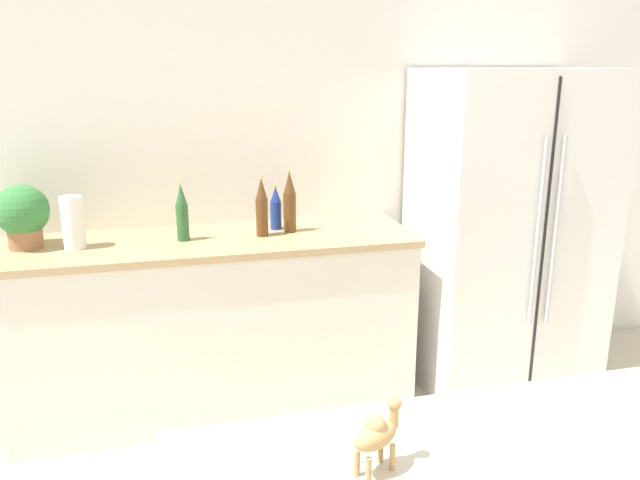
{
  "coord_description": "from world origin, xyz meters",
  "views": [
    {
      "loc": [
        -0.66,
        -0.65,
        1.78
      ],
      "look_at": [
        -0.15,
        1.36,
        1.19
      ],
      "focal_mm": 35.0,
      "sensor_mm": 36.0,
      "label": 1
    }
  ],
  "objects_px": {
    "paper_towel_roll": "(73,222)",
    "back_bottle_0": "(290,202)",
    "camel_figurine": "(377,433)",
    "refrigerator": "(506,232)",
    "potted_plant": "(22,214)",
    "back_bottle_2": "(276,208)",
    "back_bottle_1": "(182,213)",
    "back_bottle_3": "(262,207)"
  },
  "relations": [
    {
      "from": "potted_plant",
      "to": "back_bottle_2",
      "type": "xyz_separation_m",
      "value": [
        1.21,
        0.05,
        -0.05
      ]
    },
    {
      "from": "refrigerator",
      "to": "back_bottle_2",
      "type": "bearing_deg",
      "value": 172.31
    },
    {
      "from": "back_bottle_1",
      "to": "potted_plant",
      "type": "bearing_deg",
      "value": 175.85
    },
    {
      "from": "potted_plant",
      "to": "back_bottle_0",
      "type": "height_order",
      "value": "back_bottle_0"
    },
    {
      "from": "paper_towel_roll",
      "to": "camel_figurine",
      "type": "distance_m",
      "value": 2.18
    },
    {
      "from": "potted_plant",
      "to": "back_bottle_3",
      "type": "relative_size",
      "value": 0.99
    },
    {
      "from": "back_bottle_0",
      "to": "refrigerator",
      "type": "bearing_deg",
      "value": -4.84
    },
    {
      "from": "camel_figurine",
      "to": "refrigerator",
      "type": "bearing_deg",
      "value": 53.75
    },
    {
      "from": "refrigerator",
      "to": "camel_figurine",
      "type": "bearing_deg",
      "value": -126.25
    },
    {
      "from": "back_bottle_3",
      "to": "camel_figurine",
      "type": "distance_m",
      "value": 2.03
    },
    {
      "from": "paper_towel_roll",
      "to": "back_bottle_0",
      "type": "xyz_separation_m",
      "value": [
        1.05,
        0.05,
        0.03
      ]
    },
    {
      "from": "refrigerator",
      "to": "back_bottle_2",
      "type": "height_order",
      "value": "refrigerator"
    },
    {
      "from": "refrigerator",
      "to": "back_bottle_1",
      "type": "distance_m",
      "value": 1.76
    },
    {
      "from": "refrigerator",
      "to": "camel_figurine",
      "type": "relative_size",
      "value": 11.79
    },
    {
      "from": "potted_plant",
      "to": "camel_figurine",
      "type": "height_order",
      "value": "potted_plant"
    },
    {
      "from": "potted_plant",
      "to": "back_bottle_2",
      "type": "height_order",
      "value": "potted_plant"
    },
    {
      "from": "potted_plant",
      "to": "refrigerator",
      "type": "bearing_deg",
      "value": -2.75
    },
    {
      "from": "back_bottle_0",
      "to": "back_bottle_1",
      "type": "relative_size",
      "value": 1.12
    },
    {
      "from": "potted_plant",
      "to": "camel_figurine",
      "type": "bearing_deg",
      "value": -63.97
    },
    {
      "from": "back_bottle_1",
      "to": "camel_figurine",
      "type": "bearing_deg",
      "value": -81.8
    },
    {
      "from": "potted_plant",
      "to": "back_bottle_2",
      "type": "distance_m",
      "value": 1.21
    },
    {
      "from": "back_bottle_0",
      "to": "back_bottle_3",
      "type": "height_order",
      "value": "back_bottle_0"
    },
    {
      "from": "potted_plant",
      "to": "back_bottle_1",
      "type": "bearing_deg",
      "value": -4.15
    },
    {
      "from": "back_bottle_2",
      "to": "camel_figurine",
      "type": "xyz_separation_m",
      "value": [
        -0.19,
        -2.15,
        0.04
      ]
    },
    {
      "from": "refrigerator",
      "to": "back_bottle_2",
      "type": "relative_size",
      "value": 7.4
    },
    {
      "from": "back_bottle_1",
      "to": "back_bottle_3",
      "type": "relative_size",
      "value": 0.94
    },
    {
      "from": "paper_towel_roll",
      "to": "back_bottle_0",
      "type": "distance_m",
      "value": 1.05
    },
    {
      "from": "back_bottle_3",
      "to": "camel_figurine",
      "type": "bearing_deg",
      "value": -92.75
    },
    {
      "from": "paper_towel_roll",
      "to": "back_bottle_2",
      "type": "bearing_deg",
      "value": 6.73
    },
    {
      "from": "potted_plant",
      "to": "camel_figurine",
      "type": "distance_m",
      "value": 2.33
    },
    {
      "from": "potted_plant",
      "to": "back_bottle_0",
      "type": "relative_size",
      "value": 0.93
    },
    {
      "from": "back_bottle_2",
      "to": "back_bottle_3",
      "type": "distance_m",
      "value": 0.15
    },
    {
      "from": "potted_plant",
      "to": "back_bottle_1",
      "type": "distance_m",
      "value": 0.73
    },
    {
      "from": "back_bottle_1",
      "to": "camel_figurine",
      "type": "xyz_separation_m",
      "value": [
        0.29,
        -2.04,
        0.01
      ]
    },
    {
      "from": "back_bottle_3",
      "to": "potted_plant",
      "type": "bearing_deg",
      "value": 176.61
    },
    {
      "from": "back_bottle_2",
      "to": "camel_figurine",
      "type": "distance_m",
      "value": 2.15
    },
    {
      "from": "paper_towel_roll",
      "to": "camel_figurine",
      "type": "relative_size",
      "value": 1.68
    },
    {
      "from": "potted_plant",
      "to": "paper_towel_roll",
      "type": "bearing_deg",
      "value": -16.02
    },
    {
      "from": "back_bottle_0",
      "to": "back_bottle_3",
      "type": "xyz_separation_m",
      "value": [
        -0.15,
        -0.05,
        -0.01
      ]
    },
    {
      "from": "back_bottle_0",
      "to": "back_bottle_2",
      "type": "xyz_separation_m",
      "value": [
        -0.06,
        0.07,
        -0.04
      ]
    },
    {
      "from": "potted_plant",
      "to": "back_bottle_1",
      "type": "xyz_separation_m",
      "value": [
        0.73,
        -0.05,
        -0.03
      ]
    },
    {
      "from": "camel_figurine",
      "to": "back_bottle_0",
      "type": "bearing_deg",
      "value": 83.13
    }
  ]
}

